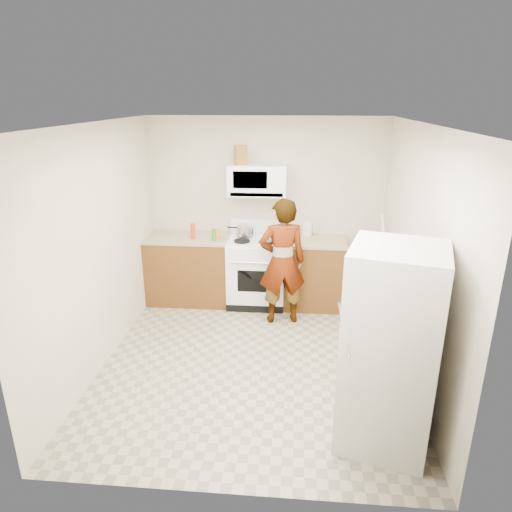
# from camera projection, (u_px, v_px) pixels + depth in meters

# --- Properties ---
(floor) EXTENTS (3.60, 3.60, 0.00)m
(floor) POSITION_uv_depth(u_px,v_px,m) (254.00, 360.00, 5.01)
(floor) COLOR gray
(floor) RESTS_ON ground
(back_wall) EXTENTS (3.20, 0.02, 2.50)m
(back_wall) POSITION_uv_depth(u_px,v_px,m) (266.00, 210.00, 6.28)
(back_wall) COLOR beige
(back_wall) RESTS_ON floor
(right_wall) EXTENTS (0.02, 3.60, 2.50)m
(right_wall) POSITION_uv_depth(u_px,v_px,m) (415.00, 257.00, 4.46)
(right_wall) COLOR beige
(right_wall) RESTS_ON floor
(cabinet_left) EXTENTS (1.12, 0.62, 0.90)m
(cabinet_left) POSITION_uv_depth(u_px,v_px,m) (190.00, 270.00, 6.35)
(cabinet_left) COLOR #5A3315
(cabinet_left) RESTS_ON floor
(counter_left) EXTENTS (1.14, 0.64, 0.03)m
(counter_left) POSITION_uv_depth(u_px,v_px,m) (188.00, 238.00, 6.19)
(counter_left) COLOR tan
(counter_left) RESTS_ON cabinet_left
(cabinet_right) EXTENTS (0.80, 0.62, 0.90)m
(cabinet_right) POSITION_uv_depth(u_px,v_px,m) (314.00, 274.00, 6.20)
(cabinet_right) COLOR #5A3315
(cabinet_right) RESTS_ON floor
(counter_right) EXTENTS (0.82, 0.64, 0.03)m
(counter_right) POSITION_uv_depth(u_px,v_px,m) (315.00, 241.00, 6.05)
(counter_right) COLOR tan
(counter_right) RESTS_ON cabinet_right
(gas_range) EXTENTS (0.76, 0.65, 1.13)m
(gas_range) POSITION_uv_depth(u_px,v_px,m) (257.00, 270.00, 6.25)
(gas_range) COLOR white
(gas_range) RESTS_ON floor
(microwave) EXTENTS (0.76, 0.38, 0.40)m
(microwave) POSITION_uv_depth(u_px,v_px,m) (258.00, 180.00, 5.97)
(microwave) COLOR white
(microwave) RESTS_ON back_wall
(person) EXTENTS (0.65, 0.49, 1.61)m
(person) POSITION_uv_depth(u_px,v_px,m) (282.00, 262.00, 5.63)
(person) COLOR tan
(person) RESTS_ON floor
(fridge) EXTENTS (0.86, 0.86, 1.70)m
(fridge) POSITION_uv_depth(u_px,v_px,m) (390.00, 349.00, 3.59)
(fridge) COLOR beige
(fridge) RESTS_ON floor
(kettle) EXTENTS (0.16, 0.16, 0.16)m
(kettle) POSITION_uv_depth(u_px,v_px,m) (307.00, 229.00, 6.23)
(kettle) COLOR silver
(kettle) RESTS_ON counter_right
(jug) EXTENTS (0.18, 0.18, 0.24)m
(jug) POSITION_uv_depth(u_px,v_px,m) (241.00, 155.00, 5.86)
(jug) COLOR brown
(jug) RESTS_ON microwave
(saucepan) EXTENTS (0.30, 0.30, 0.13)m
(saucepan) POSITION_uv_depth(u_px,v_px,m) (246.00, 231.00, 6.16)
(saucepan) COLOR #BABBBF
(saucepan) RESTS_ON gas_range
(tray) EXTENTS (0.26, 0.18, 0.05)m
(tray) POSITION_uv_depth(u_px,v_px,m) (262.00, 240.00, 5.97)
(tray) COLOR white
(tray) RESTS_ON gas_range
(bottle_spray) EXTENTS (0.07, 0.07, 0.22)m
(bottle_spray) POSITION_uv_depth(u_px,v_px,m) (193.00, 231.00, 6.05)
(bottle_spray) COLOR red
(bottle_spray) RESTS_ON counter_left
(bottle_hot_sauce) EXTENTS (0.07, 0.07, 0.16)m
(bottle_hot_sauce) POSITION_uv_depth(u_px,v_px,m) (217.00, 235.00, 6.00)
(bottle_hot_sauce) COLOR orange
(bottle_hot_sauce) RESTS_ON counter_left
(bottle_green_cap) EXTENTS (0.06, 0.06, 0.16)m
(bottle_green_cap) POSITION_uv_depth(u_px,v_px,m) (214.00, 235.00, 5.98)
(bottle_green_cap) COLOR #188822
(bottle_green_cap) RESTS_ON counter_left
(pot_lid) EXTENTS (0.24, 0.24, 0.01)m
(pot_lid) POSITION_uv_depth(u_px,v_px,m) (219.00, 238.00, 6.09)
(pot_lid) COLOR silver
(pot_lid) RESTS_ON counter_left
(broom) EXTENTS (0.29, 0.16, 1.39)m
(broom) POSITION_uv_depth(u_px,v_px,m) (386.00, 266.00, 5.78)
(broom) COLOR white
(broom) RESTS_ON floor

